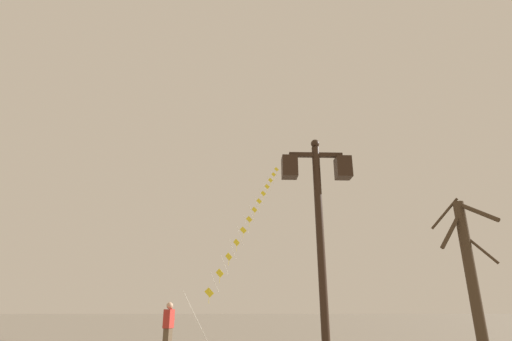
{
  "coord_description": "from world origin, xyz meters",
  "views": [
    {
      "loc": [
        1.14,
        -0.02,
        1.55
      ],
      "look_at": [
        1.63,
        14.63,
        6.73
      ],
      "focal_mm": 27.17,
      "sensor_mm": 36.0,
      "label": 1
    }
  ],
  "objects_px": {
    "twin_lantern_lamp_post": "(319,211)",
    "kite_flyer": "(168,327)",
    "bare_tree": "(471,272)",
    "kite_train": "(251,215)"
  },
  "relations": [
    {
      "from": "twin_lantern_lamp_post",
      "to": "kite_flyer",
      "type": "xyz_separation_m",
      "value": [
        -3.82,
        7.45,
        -2.25
      ]
    },
    {
      "from": "kite_flyer",
      "to": "bare_tree",
      "type": "bearing_deg",
      "value": -90.42
    },
    {
      "from": "twin_lantern_lamp_post",
      "to": "kite_train",
      "type": "height_order",
      "value": "kite_train"
    },
    {
      "from": "twin_lantern_lamp_post",
      "to": "kite_train",
      "type": "xyz_separation_m",
      "value": [
        -0.8,
        18.08,
        4.04
      ]
    },
    {
      "from": "bare_tree",
      "to": "twin_lantern_lamp_post",
      "type": "bearing_deg",
      "value": -138.23
    },
    {
      "from": "twin_lantern_lamp_post",
      "to": "bare_tree",
      "type": "height_order",
      "value": "bare_tree"
    },
    {
      "from": "kite_train",
      "to": "bare_tree",
      "type": "height_order",
      "value": "kite_train"
    },
    {
      "from": "bare_tree",
      "to": "kite_flyer",
      "type": "bearing_deg",
      "value": 163.69
    },
    {
      "from": "twin_lantern_lamp_post",
      "to": "kite_train",
      "type": "distance_m",
      "value": 18.54
    },
    {
      "from": "kite_train",
      "to": "kite_flyer",
      "type": "height_order",
      "value": "kite_train"
    }
  ]
}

